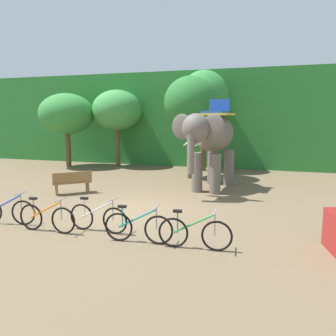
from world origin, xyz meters
TOP-DOWN VIEW (x-y plane):
  - ground_plane at (0.00, 0.00)m, footprint 80.00×80.00m
  - foliage_hedge at (0.00, 13.12)m, footprint 36.00×6.00m
  - tree_far_right at (-7.69, 7.93)m, footprint 3.28×3.28m
  - tree_left at (-4.87, 9.05)m, footprint 3.03×3.03m
  - tree_center at (0.39, 6.31)m, footprint 2.56×2.56m
  - tree_center_left at (0.52, 8.94)m, footprint 2.77×2.77m
  - elephant at (1.87, 3.89)m, footprint 2.31×4.24m
  - bike_blue at (-2.81, -2.33)m, footprint 1.69×0.52m
  - bike_orange at (-1.33, -2.52)m, footprint 1.71×0.52m
  - bike_white at (-0.05, -2.11)m, footprint 1.71×0.52m
  - bike_teal at (1.26, -2.51)m, footprint 1.71×0.52m
  - bike_green at (2.64, -2.50)m, footprint 1.71×0.52m
  - wooden_bench at (-3.24, 1.55)m, footprint 1.38×1.31m

SIDE VIEW (x-z plane):
  - ground_plane at x=0.00m, z-range 0.00..0.00m
  - bike_blue at x=-2.81m, z-range -0.07..0.85m
  - bike_orange at x=-1.33m, z-range -0.07..0.85m
  - bike_white at x=-0.05m, z-range -0.07..0.85m
  - bike_teal at x=1.26m, z-range -0.07..0.85m
  - bike_green at x=2.64m, z-range -0.07..0.85m
  - wooden_bench at x=-3.24m, z-range 0.03..0.92m
  - elephant at x=1.87m, z-range 0.31..4.09m
  - foliage_hedge at x=0.00m, z-range 0.00..5.80m
  - tree_far_right at x=-7.69m, z-range 0.99..5.46m
  - tree_left at x=-4.87m, z-range 1.11..5.79m
  - tree_center at x=0.39m, z-range 1.23..6.22m
  - tree_center_left at x=0.52m, z-range 1.23..6.84m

